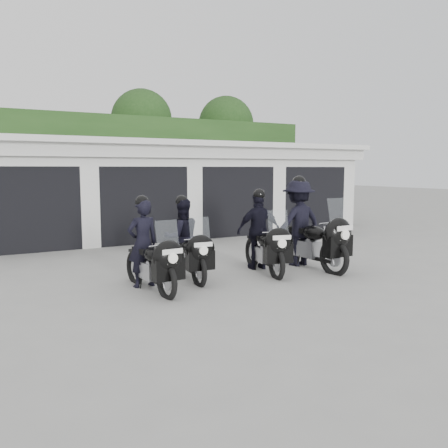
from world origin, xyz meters
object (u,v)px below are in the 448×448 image
police_bike_a (149,252)px  police_bike_c (262,235)px  police_bike_b (185,242)px  police_bike_d (304,227)px

police_bike_a → police_bike_c: bearing=3.5°
police_bike_a → police_bike_c: police_bike_c is taller
police_bike_b → police_bike_d: (2.71, -0.32, 0.17)m
police_bike_c → police_bike_d: bearing=5.9°
police_bike_a → police_bike_d: (3.66, 0.26, 0.19)m
police_bike_c → police_bike_a: bearing=-160.1°
police_bike_a → police_bike_c: size_ratio=0.98×
police_bike_b → police_bike_d: size_ratio=0.82×
police_bike_b → police_bike_c: 1.69m
police_bike_b → police_bike_c: bearing=-2.7°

